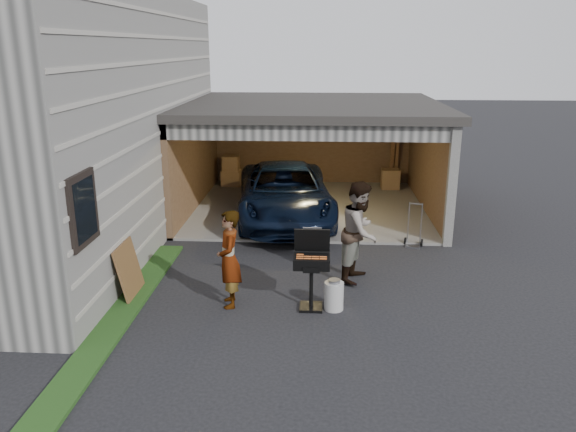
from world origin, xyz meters
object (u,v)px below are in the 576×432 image
woman (229,259)px  man (360,231)px  hand_truck (414,238)px  bbq_grill (312,264)px  minivan (285,195)px  plywood_panel (129,271)px  propane_tank (334,296)px

woman → man: (2.29, 1.28, 0.11)m
hand_truck → woman: bearing=-123.5°
bbq_grill → hand_truck: size_ratio=1.35×
woman → man: size_ratio=0.88×
minivan → plywood_panel: (-2.47, -4.70, -0.19)m
woman → propane_tank: bearing=76.2°
bbq_grill → propane_tank: 0.68m
woman → bbq_grill: size_ratio=1.26×
woman → propane_tank: size_ratio=3.46×
man → propane_tank: bearing=-179.5°
woman → man: 2.63m
woman → hand_truck: (3.64, 3.21, -0.66)m
propane_tank → plywood_panel: size_ratio=0.49×
man → bbq_grill: bearing=166.5°
plywood_panel → hand_truck: hand_truck is taller
propane_tank → plywood_panel: bearing=175.0°
minivan → man: 4.04m
bbq_grill → hand_truck: bearing=55.3°
man → bbq_grill: man is taller
man → hand_truck: 2.48m
hand_truck → bbq_grill: bearing=-109.7°
man → minivan: bearing=45.4°
plywood_panel → man: bearing=14.0°
propane_tank → bbq_grill: bearing=173.3°
man → propane_tank: (-0.50, -1.34, -0.72)m
minivan → hand_truck: (3.01, -1.73, -0.49)m
bbq_grill → hand_truck: (2.24, 3.23, -0.61)m
woman → bbq_grill: 1.40m
minivan → hand_truck: bearing=-36.4°
woman → hand_truck: size_ratio=1.70×
minivan → plywood_panel: 5.31m
minivan → plywood_panel: size_ratio=4.95×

